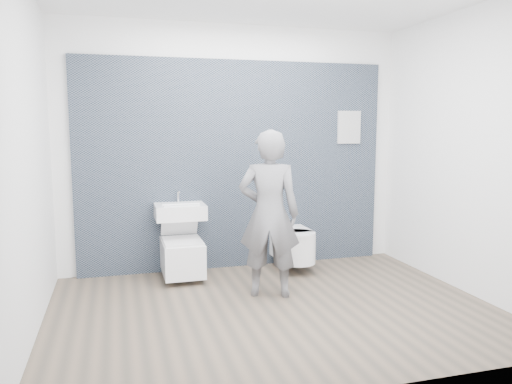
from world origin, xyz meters
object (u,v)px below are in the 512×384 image
object	(u,v)px
toilet_rounded	(294,245)
visitor	(269,214)
toilet_square	(182,255)
washbasin	(180,211)

from	to	relation	value
toilet_rounded	visitor	bearing A→B (deg)	-126.25
toilet_square	toilet_rounded	distance (m)	1.29
toilet_rounded	washbasin	bearing A→B (deg)	174.15
washbasin	toilet_rounded	size ratio (longest dim) A/B	0.82
toilet_square	washbasin	bearing A→B (deg)	90.00
washbasin	visitor	distance (m)	1.15
washbasin	toilet_rounded	xyz separation A→B (m)	(1.29, -0.13, -0.44)
toilet_square	visitor	xyz separation A→B (m)	(0.75, -0.76, 0.55)
washbasin	toilet_rounded	distance (m)	1.37
washbasin	visitor	world-z (taller)	visitor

